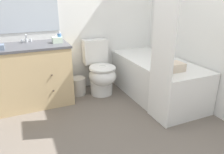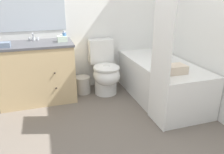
# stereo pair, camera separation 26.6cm
# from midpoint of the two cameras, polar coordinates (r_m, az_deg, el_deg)

# --- Properties ---
(wall_back) EXTENTS (8.00, 0.06, 2.50)m
(wall_back) POSITION_cam_midpoint_polar(r_m,az_deg,el_deg) (3.43, -5.01, 17.48)
(wall_back) COLOR silver
(wall_back) RESTS_ON ground_plane
(wall_right) EXTENTS (0.05, 2.80, 2.50)m
(wall_right) POSITION_cam_midpoint_polar(r_m,az_deg,el_deg) (3.19, 23.92, 15.61)
(wall_right) COLOR silver
(wall_right) RESTS_ON ground_plane
(vanity_cabinet) EXTENTS (1.02, 0.60, 0.83)m
(vanity_cabinet) POSITION_cam_midpoint_polar(r_m,az_deg,el_deg) (3.20, -16.73, 1.26)
(vanity_cabinet) COLOR tan
(vanity_cabinet) RESTS_ON ground_plane
(sink_faucet) EXTENTS (0.14, 0.12, 0.12)m
(sink_faucet) POSITION_cam_midpoint_polar(r_m,az_deg,el_deg) (3.26, -17.64, 9.64)
(sink_faucet) COLOR silver
(sink_faucet) RESTS_ON vanity_cabinet
(toilet) EXTENTS (0.40, 0.64, 0.80)m
(toilet) POSITION_cam_midpoint_polar(r_m,az_deg,el_deg) (3.31, 0.47, 1.37)
(toilet) COLOR white
(toilet) RESTS_ON ground_plane
(bathtub) EXTENTS (0.73, 1.56, 0.56)m
(bathtub) POSITION_cam_midpoint_polar(r_m,az_deg,el_deg) (3.25, 14.77, -0.84)
(bathtub) COLOR white
(bathtub) RESTS_ON ground_plane
(shower_curtain) EXTENTS (0.01, 0.39, 1.91)m
(shower_curtain) POSITION_cam_midpoint_polar(r_m,az_deg,el_deg) (2.38, 16.12, 8.21)
(shower_curtain) COLOR white
(shower_curtain) RESTS_ON ground_plane
(wastebasket) EXTENTS (0.24, 0.24, 0.26)m
(wastebasket) POSITION_cam_midpoint_polar(r_m,az_deg,el_deg) (3.39, -5.46, -2.08)
(wastebasket) COLOR #B7B2A8
(wastebasket) RESTS_ON ground_plane
(tissue_box) EXTENTS (0.13, 0.11, 0.10)m
(tissue_box) POSITION_cam_midpoint_polar(r_m,az_deg,el_deg) (3.09, -10.49, 9.81)
(tissue_box) COLOR silver
(tissue_box) RESTS_ON vanity_cabinet
(soap_dispenser) EXTENTS (0.05, 0.05, 0.15)m
(soap_dispenser) POSITION_cam_midpoint_polar(r_m,az_deg,el_deg) (3.09, -9.89, 10.30)
(soap_dispenser) COLOR #4C7AB2
(soap_dispenser) RESTS_ON vanity_cabinet
(hand_towel_folded) EXTENTS (0.20, 0.12, 0.06)m
(hand_towel_folded) POSITION_cam_midpoint_polar(r_m,az_deg,el_deg) (2.97, -24.66, 7.61)
(hand_towel_folded) COLOR slate
(hand_towel_folded) RESTS_ON vanity_cabinet
(bath_towel_folded) EXTENTS (0.34, 0.19, 0.10)m
(bath_towel_folded) POSITION_cam_midpoint_polar(r_m,az_deg,el_deg) (2.71, 18.09, 1.85)
(bath_towel_folded) COLOR beige
(bath_towel_folded) RESTS_ON bathtub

